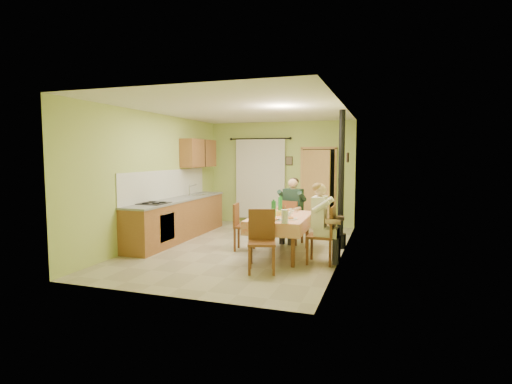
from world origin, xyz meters
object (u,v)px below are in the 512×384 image
(chair_near, at_px, (262,254))
(chair_left, at_px, (244,236))
(man_far, at_px, (292,203))
(chair_right, at_px, (322,247))
(stove_flue, at_px, (341,198))
(man_right, at_px, (321,214))
(dining_table, at_px, (281,236))
(chair_far, at_px, (292,230))

(chair_near, height_order, chair_left, chair_near)
(chair_near, distance_m, man_far, 2.29)
(chair_right, relative_size, stove_flue, 0.36)
(chair_left, xyz_separation_m, man_right, (1.62, -0.50, 0.59))
(man_far, bearing_deg, stove_flue, 6.89)
(dining_table, height_order, man_far, man_far)
(stove_flue, bearing_deg, chair_right, -97.75)
(dining_table, distance_m, man_right, 1.00)
(chair_right, height_order, man_right, man_right)
(man_far, bearing_deg, dining_table, -75.52)
(man_far, bearing_deg, chair_far, -90.00)
(chair_far, xyz_separation_m, stove_flue, (1.03, -0.09, 0.74))
(chair_near, height_order, man_right, man_right)
(chair_right, distance_m, chair_left, 1.71)
(dining_table, height_order, man_right, man_right)
(dining_table, distance_m, man_far, 1.19)
(chair_far, distance_m, chair_right, 1.63)
(chair_far, xyz_separation_m, chair_right, (0.85, -1.38, 0.00))
(man_far, bearing_deg, chair_near, -77.16)
(chair_left, relative_size, man_right, 0.67)
(man_far, distance_m, stove_flue, 1.04)
(dining_table, height_order, chair_right, chair_right)
(stove_flue, bearing_deg, chair_near, -115.85)
(chair_left, height_order, man_right, man_right)
(chair_right, bearing_deg, stove_flue, -6.90)
(chair_far, xyz_separation_m, man_far, (0.00, 0.01, 0.59))
(dining_table, height_order, chair_left, chair_left)
(chair_far, bearing_deg, man_far, 90.00)
(man_right, bearing_deg, chair_left, 73.83)
(man_far, height_order, stove_flue, stove_flue)
(man_right, bearing_deg, chair_right, -90.00)
(chair_far, xyz_separation_m, chair_near, (0.01, -2.20, 0.00))
(chair_near, relative_size, chair_right, 0.99)
(man_far, relative_size, man_right, 1.00)
(stove_flue, bearing_deg, chair_left, -156.28)
(chair_far, bearing_deg, dining_table, -75.36)
(chair_left, bearing_deg, chair_right, 66.31)
(chair_far, bearing_deg, chair_near, -77.09)
(dining_table, distance_m, chair_near, 1.14)
(chair_near, bearing_deg, man_right, -152.43)
(chair_near, xyz_separation_m, man_far, (-0.00, 2.22, 0.59))
(chair_near, height_order, stove_flue, stove_flue)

